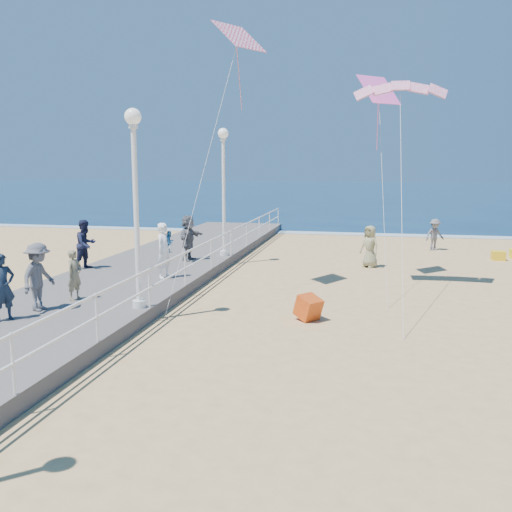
% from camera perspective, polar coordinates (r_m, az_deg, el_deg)
% --- Properties ---
extents(ground, '(160.00, 160.00, 0.00)m').
position_cam_1_polar(ground, '(14.87, 7.94, -7.66)').
color(ground, tan).
rests_on(ground, ground).
extents(ocean, '(160.00, 90.00, 0.05)m').
position_cam_1_polar(ocean, '(79.32, 11.22, 6.09)').
color(ocean, '#0B2847').
rests_on(ocean, ground).
extents(surf_line, '(160.00, 1.20, 0.04)m').
position_cam_1_polar(surf_line, '(34.98, 10.28, 2.17)').
color(surf_line, white).
rests_on(surf_line, ground).
extents(boardwalk, '(5.00, 44.00, 0.40)m').
position_cam_1_polar(boardwalk, '(17.00, -18.25, -5.17)').
color(boardwalk, '#68625E').
rests_on(boardwalk, ground).
extents(railing, '(0.05, 42.00, 0.55)m').
position_cam_1_polar(railing, '(15.70, -10.67, -2.12)').
color(railing, white).
rests_on(railing, boardwalk).
extents(lamp_post_mid, '(0.44, 0.44, 5.32)m').
position_cam_1_polar(lamp_post_mid, '(15.52, -11.98, 6.69)').
color(lamp_post_mid, white).
rests_on(lamp_post_mid, boardwalk).
extents(lamp_post_far, '(0.44, 0.44, 5.32)m').
position_cam_1_polar(lamp_post_far, '(24.03, -3.26, 7.76)').
color(lamp_post_far, white).
rests_on(lamp_post_far, boardwalk).
extents(woman_holding_toddler, '(0.64, 0.79, 1.90)m').
position_cam_1_polar(woman_holding_toddler, '(19.69, -9.15, 0.54)').
color(woman_holding_toddler, white).
rests_on(woman_holding_toddler, boardwalk).
extents(toddler_held, '(0.38, 0.44, 0.76)m').
position_cam_1_polar(toddler_held, '(19.73, -8.61, 1.40)').
color(toddler_held, teal).
rests_on(toddler_held, boardwalk).
extents(spectator_0, '(0.65, 0.74, 1.70)m').
position_cam_1_polar(spectator_0, '(15.59, -23.99, -2.85)').
color(spectator_0, '#192637').
rests_on(spectator_0, boardwalk).
extents(spectator_2, '(0.76, 1.22, 1.83)m').
position_cam_1_polar(spectator_2, '(16.25, -20.93, -1.96)').
color(spectator_2, '#535458').
rests_on(spectator_2, boardwalk).
extents(spectator_5, '(0.77, 1.76, 1.83)m').
position_cam_1_polar(spectator_5, '(23.16, -6.77, 1.83)').
color(spectator_5, '#5D5E62').
rests_on(spectator_5, boardwalk).
extents(spectator_6, '(0.45, 0.59, 1.46)m').
position_cam_1_polar(spectator_6, '(17.20, -17.69, -1.80)').
color(spectator_6, '#807759').
rests_on(spectator_6, boardwalk).
extents(spectator_7, '(0.96, 1.07, 1.83)m').
position_cam_1_polar(spectator_7, '(22.09, -16.66, 1.13)').
color(spectator_7, '#1A1E3A').
rests_on(spectator_7, boardwalk).
extents(beach_walker_a, '(1.16, 1.01, 1.56)m').
position_cam_1_polar(beach_walker_a, '(29.57, 17.44, 2.05)').
color(beach_walker_a, slate).
rests_on(beach_walker_a, ground).
extents(beach_walker_c, '(1.02, 0.95, 1.75)m').
position_cam_1_polar(beach_walker_c, '(24.09, 11.31, 0.94)').
color(beach_walker_c, '#949166').
rests_on(beach_walker_c, ground).
extents(box_kite, '(0.90, 0.88, 0.74)m').
position_cam_1_polar(box_kite, '(15.87, 5.26, -5.38)').
color(box_kite, red).
rests_on(box_kite, ground).
extents(beach_chair_left, '(0.55, 0.55, 0.40)m').
position_cam_1_polar(beach_chair_left, '(27.67, 23.07, 0.04)').
color(beach_chair_left, yellow).
rests_on(beach_chair_left, ground).
extents(kite_parafoil, '(3.07, 0.94, 0.65)m').
position_cam_1_polar(kite_parafoil, '(20.09, 14.25, 16.19)').
color(kite_parafoil, '#E01A60').
extents(kite_diamond_pink, '(1.63, 1.62, 1.07)m').
position_cam_1_polar(kite_diamond_pink, '(21.78, 12.17, 15.94)').
color(kite_diamond_pink, '#FF5DCB').
extents(kite_diamond_redwhite, '(1.69, 1.81, 0.95)m').
position_cam_1_polar(kite_diamond_redwhite, '(19.44, -1.70, 21.09)').
color(kite_diamond_redwhite, '#C51752').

